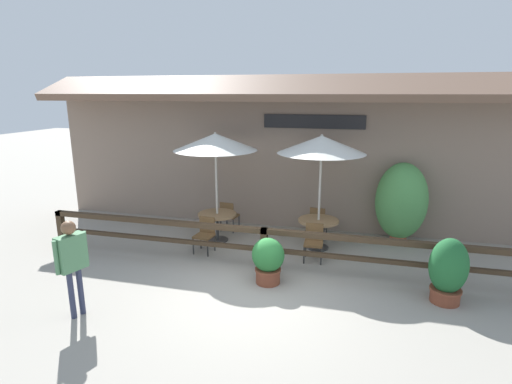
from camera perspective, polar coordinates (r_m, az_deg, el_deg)
ground_plane at (r=7.94m, az=-0.65°, el=-14.16°), size 60.00×60.00×0.00m
building_facade at (r=11.12m, az=4.87°, el=5.80°), size 14.28×1.49×4.23m
patio_railing at (r=8.58m, az=1.18°, el=-6.83°), size 10.40×0.14×0.95m
patio_umbrella_near at (r=9.91m, az=-5.83°, el=7.11°), size 2.07×2.07×2.81m
dining_table_near at (r=10.33m, az=-5.55°, el=-3.83°), size 0.99×0.99×0.74m
chair_near_streetside at (r=9.70m, az=-7.29°, el=-5.85°), size 0.46×0.46×0.84m
chair_near_wallside at (r=11.05m, az=-3.91°, el=-3.26°), size 0.47×0.47×0.84m
patio_umbrella_middle at (r=9.47m, az=9.35°, el=6.68°), size 2.07×2.07×2.81m
dining_table_middle at (r=9.92m, az=8.90°, el=-4.72°), size 0.99×0.99×0.74m
chair_middle_streetside at (r=9.25m, az=8.26°, el=-6.88°), size 0.43×0.43×0.84m
chair_middle_wallside at (r=10.67m, az=8.85°, el=-4.03°), size 0.46×0.46×0.84m
potted_plant_corner_fern at (r=8.10m, az=1.73°, el=-9.63°), size 0.66×0.59×0.95m
potted_plant_small_flowering at (r=8.13m, az=25.74°, el=-10.09°), size 0.68×0.61×1.24m
potted_plant_broad_leaf at (r=10.70m, az=20.04°, el=-1.31°), size 1.27×1.14×2.07m
pedestrian at (r=7.39m, az=-24.83°, el=-8.31°), size 0.35×0.58×1.72m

